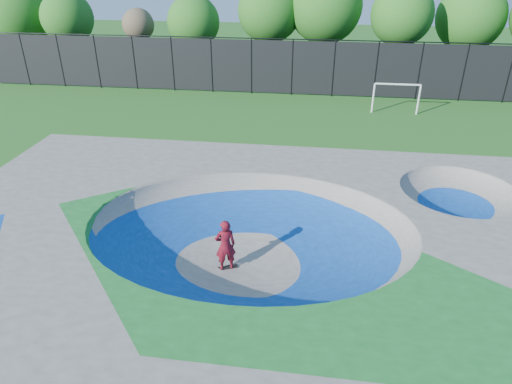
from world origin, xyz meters
TOP-DOWN VIEW (x-y plane):
  - ground at (0.00, 0.00)m, footprint 120.00×120.00m
  - skate_deck at (0.00, 0.00)m, footprint 22.00×14.00m
  - skater at (-0.76, -0.57)m, footprint 0.81×0.68m
  - skateboard at (-0.76, -0.57)m, footprint 0.79×0.55m
  - soccer_goal at (7.05, 17.45)m, footprint 3.01×0.12m
  - fence at (0.00, 21.00)m, footprint 48.09×0.09m
  - treeline at (0.50, 25.97)m, footprint 53.27×7.15m

SIDE VIEW (x-z plane):
  - ground at x=0.00m, z-range 0.00..0.00m
  - skateboard at x=-0.76m, z-range 0.00..0.05m
  - skate_deck at x=0.00m, z-range 0.00..1.50m
  - skater at x=-0.76m, z-range 0.00..1.88m
  - soccer_goal at x=7.05m, z-range 0.38..2.37m
  - fence at x=0.00m, z-range 0.08..4.12m
  - treeline at x=0.50m, z-range 0.83..9.43m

